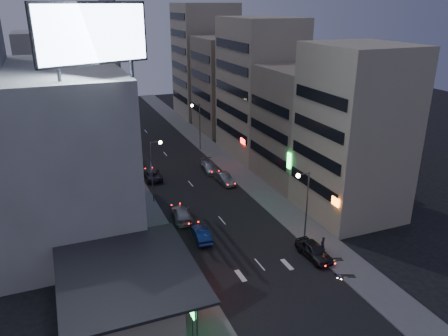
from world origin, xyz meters
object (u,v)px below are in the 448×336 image
scooter_blue (349,270)px  scooter_silver_b (335,255)px  road_car_blue (201,234)px  road_car_silver (182,214)px  person (323,244)px  parked_car_right_mid (224,178)px  scooter_silver_a (354,269)px  parked_car_left (153,174)px  parked_car_right_near (314,250)px  parked_car_right_far (209,167)px  scooter_black_a (355,269)px  scooter_black_b (342,252)px

scooter_blue → scooter_silver_b: size_ratio=0.94×
scooter_silver_b → road_car_blue: bearing=66.9°
road_car_blue → road_car_silver: 5.33m
scooter_silver_b → person: bearing=23.4°
parked_car_right_mid → scooter_silver_a: size_ratio=2.38×
road_car_silver → scooter_silver_a: (11.67, -16.98, -0.05)m
scooter_blue → parked_car_left: bearing=44.4°
parked_car_right_mid → scooter_silver_a: bearing=-87.5°
parked_car_right_near → parked_car_right_far: (-1.40, 26.51, -0.09)m
person → parked_car_right_far: bearing=-103.4°
parked_car_right_mid → parked_car_left: parked_car_right_mid is taller
parked_car_right_near → road_car_silver: size_ratio=0.93×
scooter_black_a → scooter_silver_a: (-0.08, 0.04, -0.02)m
parked_car_right_near → scooter_blue: bearing=-72.8°
parked_car_right_near → scooter_silver_b: size_ratio=2.81×
road_car_silver → scooter_black_a: road_car_silver is taller
parked_car_right_near → parked_car_left: parked_car_right_near is taller
parked_car_right_near → scooter_silver_b: (1.60, -1.33, -0.17)m
person → parked_car_right_near: bearing=0.6°
road_car_blue → scooter_black_b: size_ratio=2.10×
road_car_blue → scooter_blue: road_car_blue is taller
parked_car_right_mid → parked_car_left: 10.57m
parked_car_right_near → road_car_blue: (-9.37, 7.55, -0.10)m
parked_car_left → road_car_silver: road_car_silver is taller
scooter_blue → scooter_silver_b: 2.53m
parked_car_right_near → scooter_black_a: (1.85, -4.16, -0.10)m
scooter_black_a → scooter_silver_b: bearing=29.0°
road_car_silver → scooter_blue: 20.14m
scooter_silver_a → scooter_silver_b: size_ratio=1.10×
road_car_silver → scooter_blue: size_ratio=3.22×
parked_car_right_far → scooter_silver_b: bearing=-78.4°
parked_car_right_far → scooter_black_a: 30.84m
parked_car_left → scooter_silver_a: bearing=114.7°
parked_car_right_far → scooter_black_b: (3.88, -27.82, 0.03)m
parked_car_right_near → scooter_silver_a: parked_car_right_near is taller
road_car_silver → parked_car_right_near: bearing=136.5°
parked_car_right_near → person: person is taller
road_car_silver → scooter_black_b: (12.38, -14.16, 0.01)m
parked_car_right_far → scooter_blue: bearing=-79.4°
parked_car_right_mid → scooter_silver_a: parked_car_right_mid is taller
road_car_blue → road_car_silver: bearing=-79.0°
parked_car_right_far → road_car_silver: bearing=-116.5°
parked_car_left → scooter_silver_a: 33.03m
parked_car_right_mid → road_car_blue: parked_car_right_mid is taller
road_car_blue → scooter_black_a: (11.22, -11.71, 0.00)m
road_car_silver → scooter_black_a: (11.75, -17.01, -0.03)m
parked_car_right_mid → person: (2.45, -20.75, 0.21)m
person → parked_car_right_mid: bearing=-102.7°
road_car_silver → scooter_silver_b: (11.50, -14.18, -0.10)m
road_car_silver → scooter_silver_a: 20.60m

